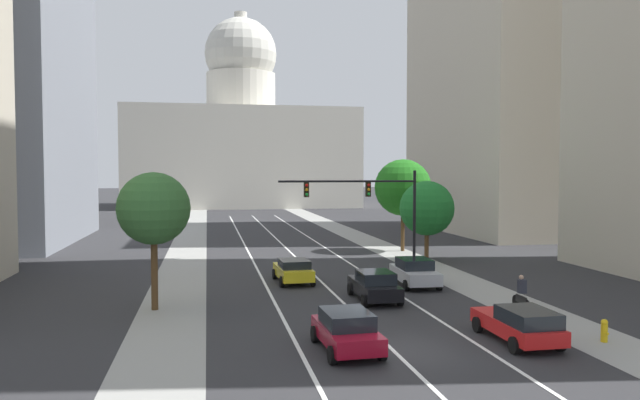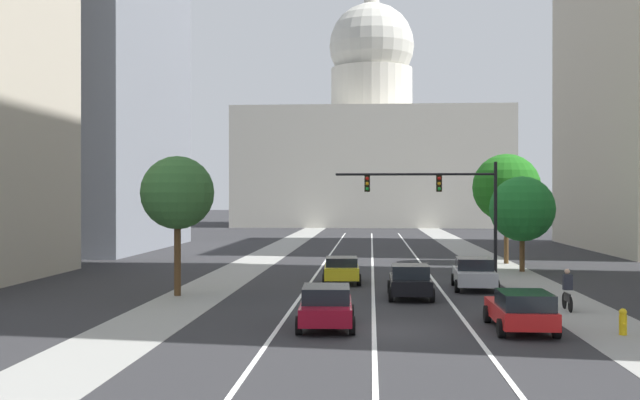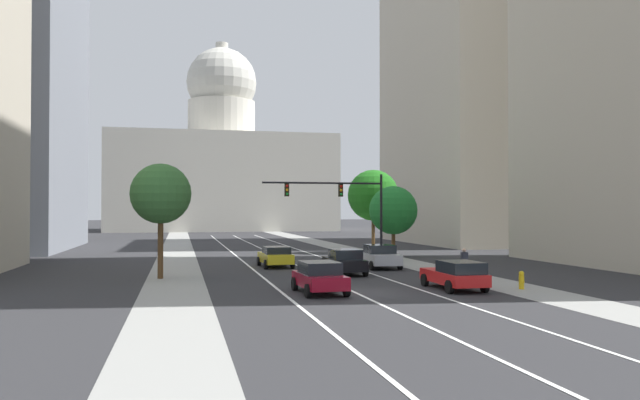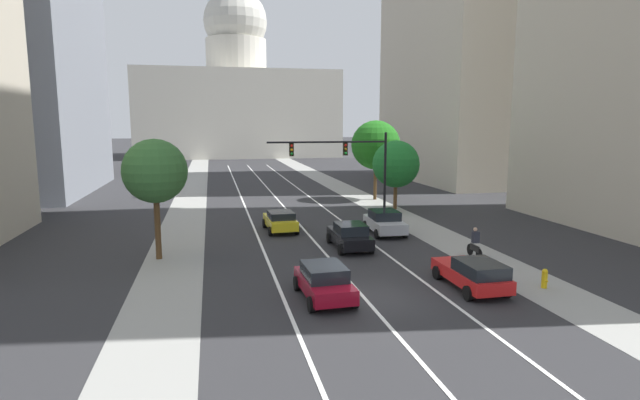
% 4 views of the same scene
% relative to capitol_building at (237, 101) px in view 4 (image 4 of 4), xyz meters
% --- Properties ---
extents(ground_plane, '(400.00, 400.00, 0.00)m').
position_rel_capitol_building_xyz_m(ground_plane, '(0.00, -58.19, -12.33)').
color(ground_plane, '#2B2B2D').
extents(sidewalk_left, '(3.19, 130.00, 0.01)m').
position_rel_capitol_building_xyz_m(sidewalk_left, '(-8.41, -63.19, -12.33)').
color(sidewalk_left, gray).
rests_on(sidewalk_left, ground).
extents(sidewalk_right, '(3.19, 130.00, 0.01)m').
position_rel_capitol_building_xyz_m(sidewalk_right, '(8.41, -63.19, -12.33)').
color(sidewalk_right, gray).
rests_on(sidewalk_right, ground).
extents(lane_stripe_left, '(0.16, 90.00, 0.01)m').
position_rel_capitol_building_xyz_m(lane_stripe_left, '(-3.41, -73.19, -12.32)').
color(lane_stripe_left, white).
rests_on(lane_stripe_left, ground).
extents(lane_stripe_center, '(0.16, 90.00, 0.01)m').
position_rel_capitol_building_xyz_m(lane_stripe_center, '(0.00, -73.19, -12.32)').
color(lane_stripe_center, white).
rests_on(lane_stripe_center, ground).
extents(lane_stripe_right, '(0.16, 90.00, 0.01)m').
position_rel_capitol_building_xyz_m(lane_stripe_right, '(3.41, -73.19, -12.32)').
color(lane_stripe_right, white).
rests_on(lane_stripe_right, ground).
extents(office_tower_far_right, '(15.39, 26.27, 38.54)m').
position_rel_capitol_building_xyz_m(office_tower_far_right, '(26.50, -56.80, 6.97)').
color(office_tower_far_right, '#B7AD99').
rests_on(office_tower_far_right, ground).
extents(capitol_building, '(43.08, 25.37, 37.86)m').
position_rel_capitol_building_xyz_m(capitol_building, '(0.00, 0.00, 0.00)').
color(capitol_building, beige).
rests_on(capitol_building, ground).
extents(car_yellow, '(2.18, 4.15, 1.44)m').
position_rel_capitol_building_xyz_m(car_yellow, '(-1.70, -84.09, -11.58)').
color(car_yellow, yellow).
rests_on(car_yellow, ground).
extents(car_black, '(2.06, 4.43, 1.55)m').
position_rel_capitol_building_xyz_m(car_black, '(1.70, -89.80, -11.54)').
color(car_black, black).
rests_on(car_black, ground).
extents(car_red, '(2.03, 4.44, 1.45)m').
position_rel_capitol_building_xyz_m(car_red, '(5.11, -98.25, -11.57)').
color(car_red, red).
rests_on(car_red, ground).
extents(car_crimson, '(2.16, 4.12, 1.50)m').
position_rel_capitol_building_xyz_m(car_crimson, '(-1.70, -98.01, -11.55)').
color(car_crimson, maroon).
rests_on(car_crimson, ground).
extents(car_silver, '(2.29, 4.43, 1.59)m').
position_rel_capitol_building_xyz_m(car_silver, '(5.11, -86.34, -11.52)').
color(car_silver, '#B2B5BA').
rests_on(car_silver, ground).
extents(traffic_signal_mast, '(9.40, 0.39, 6.73)m').
position_rel_capitol_building_xyz_m(traffic_signal_mast, '(4.10, -80.62, -7.57)').
color(traffic_signal_mast, black).
rests_on(traffic_signal_mast, ground).
extents(fire_hydrant, '(0.26, 0.35, 0.91)m').
position_rel_capitol_building_xyz_m(fire_hydrant, '(8.40, -98.75, -11.87)').
color(fire_hydrant, yellow).
rests_on(fire_hydrant, ground).
extents(cyclist, '(0.37, 1.70, 1.72)m').
position_rel_capitol_building_xyz_m(cyclist, '(7.96, -93.31, -11.48)').
color(cyclist, black).
rests_on(cyclist, ground).
extents(street_tree_mid_left, '(3.47, 3.47, 6.62)m').
position_rel_capitol_building_xyz_m(street_tree_mid_left, '(-9.24, -89.85, -7.48)').
color(street_tree_mid_left, '#51381E').
rests_on(street_tree_mid_left, ground).
extents(street_tree_mid_right, '(4.07, 4.07, 5.98)m').
position_rel_capitol_building_xyz_m(street_tree_mid_right, '(9.33, -77.13, -8.40)').
color(street_tree_mid_right, '#51381E').
rests_on(street_tree_mid_right, ground).
extents(street_tree_far_right, '(4.73, 4.73, 7.71)m').
position_rel_capitol_building_xyz_m(street_tree_far_right, '(9.36, -71.49, -7.01)').
color(street_tree_far_right, '#51381E').
rests_on(street_tree_far_right, ground).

